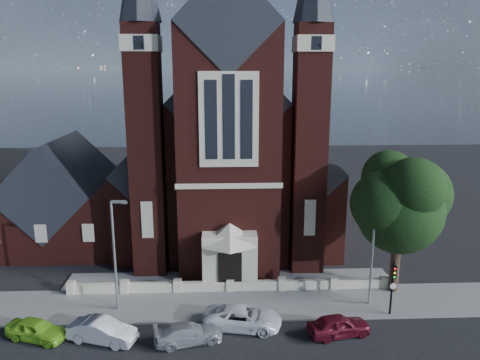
# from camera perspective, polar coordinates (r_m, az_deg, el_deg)

# --- Properties ---
(ground) EXTENTS (120.00, 120.00, 0.00)m
(ground) POSITION_cam_1_polar(r_m,az_deg,el_deg) (44.64, -1.45, -8.50)
(ground) COLOR black
(ground) RESTS_ON ground
(pavement_strip) EXTENTS (60.00, 5.00, 0.12)m
(pavement_strip) POSITION_cam_1_polar(r_m,az_deg,el_deg) (35.12, -1.14, -14.92)
(pavement_strip) COLOR slate
(pavement_strip) RESTS_ON ground
(forecourt_paving) EXTENTS (26.00, 3.00, 0.14)m
(forecourt_paving) POSITION_cam_1_polar(r_m,az_deg,el_deg) (38.69, -1.28, -12.10)
(forecourt_paving) COLOR slate
(forecourt_paving) RESTS_ON ground
(forecourt_wall) EXTENTS (24.00, 0.40, 0.90)m
(forecourt_wall) POSITION_cam_1_polar(r_m,az_deg,el_deg) (36.90, -1.21, -13.44)
(forecourt_wall) COLOR #C3B69B
(forecourt_wall) RESTS_ON ground
(church) EXTENTS (20.01, 34.90, 29.20)m
(church) POSITION_cam_1_polar(r_m,az_deg,el_deg) (50.06, -1.67, 3.68)
(church) COLOR #461812
(church) RESTS_ON ground
(parish_hall) EXTENTS (12.00, 12.20, 10.24)m
(parish_hall) POSITION_cam_1_polar(r_m,az_deg,el_deg) (48.66, -20.76, -2.53)
(parish_hall) COLOR #461812
(parish_hall) RESTS_ON ground
(street_tree) EXTENTS (6.40, 6.60, 10.70)m
(street_tree) POSITION_cam_1_polar(r_m,az_deg,el_deg) (36.05, 19.23, -2.97)
(street_tree) COLOR black
(street_tree) RESTS_ON ground
(street_lamp_left) EXTENTS (1.16, 0.22, 8.09)m
(street_lamp_left) POSITION_cam_1_polar(r_m,az_deg,el_deg) (33.51, -14.95, -8.18)
(street_lamp_left) COLOR gray
(street_lamp_left) RESTS_ON ground
(street_lamp_right) EXTENTS (1.16, 0.22, 8.09)m
(street_lamp_right) POSITION_cam_1_polar(r_m,az_deg,el_deg) (34.42, 16.04, -7.66)
(street_lamp_right) COLOR gray
(street_lamp_right) RESTS_ON ground
(traffic_signal) EXTENTS (0.28, 0.42, 4.00)m
(traffic_signal) POSITION_cam_1_polar(r_m,az_deg,el_deg) (34.13, 18.13, -11.68)
(traffic_signal) COLOR black
(traffic_signal) RESTS_ON ground
(car_lime_van) EXTENTS (4.23, 2.75, 1.34)m
(car_lime_van) POSITION_cam_1_polar(r_m,az_deg,el_deg) (33.47, -23.57, -16.38)
(car_lime_van) COLOR #81CF29
(car_lime_van) RESTS_ON ground
(car_silver_a) EXTENTS (4.62, 2.73, 1.44)m
(car_silver_a) POSITION_cam_1_polar(r_m,az_deg,el_deg) (31.86, -16.44, -17.24)
(car_silver_a) COLOR #BABBC3
(car_silver_a) RESTS_ON ground
(car_silver_b) EXTENTS (4.53, 2.66, 1.23)m
(car_silver_b) POSITION_cam_1_polar(r_m,az_deg,el_deg) (30.80, -6.34, -18.11)
(car_silver_b) COLOR #929498
(car_silver_b) RESTS_ON ground
(car_white_suv) EXTENTS (5.47, 3.25, 1.42)m
(car_white_suv) POSITION_cam_1_polar(r_m,az_deg,el_deg) (32.07, 0.33, -16.43)
(car_white_suv) COLOR white
(car_white_suv) RESTS_ON ground
(car_dark_red) EXTENTS (4.32, 2.43, 1.39)m
(car_dark_red) POSITION_cam_1_polar(r_m,az_deg,el_deg) (31.92, 11.95, -16.95)
(car_dark_red) COLOR #5A0F1E
(car_dark_red) RESTS_ON ground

